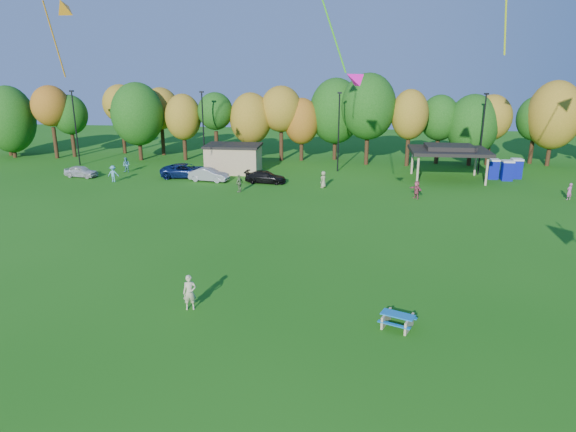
# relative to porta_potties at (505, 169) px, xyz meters

# --- Properties ---
(ground) EXTENTS (160.00, 160.00, 0.00)m
(ground) POSITION_rel_porta_potties_xyz_m (-20.33, -37.89, -1.10)
(ground) COLOR #19600F
(ground) RESTS_ON ground
(tree_line) EXTENTS (93.57, 10.55, 11.15)m
(tree_line) POSITION_rel_porta_potties_xyz_m (-21.35, 7.63, 4.82)
(tree_line) COLOR black
(tree_line) RESTS_ON ground
(lamp_posts) EXTENTS (64.50, 0.25, 9.09)m
(lamp_posts) POSITION_rel_porta_potties_xyz_m (-18.33, 2.11, 3.80)
(lamp_posts) COLOR black
(lamp_posts) RESTS_ON ground
(utility_building) EXTENTS (6.30, 4.30, 3.25)m
(utility_building) POSITION_rel_porta_potties_xyz_m (-30.33, 0.11, 0.54)
(utility_building) COLOR tan
(utility_building) RESTS_ON ground
(pavilion) EXTENTS (8.20, 6.20, 3.77)m
(pavilion) POSITION_rel_porta_potties_xyz_m (-6.33, -0.89, 2.13)
(pavilion) COLOR tan
(pavilion) RESTS_ON ground
(porta_potties) EXTENTS (3.75, 2.34, 2.18)m
(porta_potties) POSITION_rel_porta_potties_xyz_m (0.00, 0.00, 0.00)
(porta_potties) COLOR #0B1594
(porta_potties) RESTS_ON ground
(picnic_table) EXTENTS (1.98, 1.83, 0.69)m
(picnic_table) POSITION_rel_porta_potties_xyz_m (-14.58, -34.71, -0.70)
(picnic_table) COLOR tan
(picnic_table) RESTS_ON ground
(kite_flyer) EXTENTS (0.78, 0.62, 1.89)m
(kite_flyer) POSITION_rel_porta_potties_xyz_m (-25.14, -34.01, -0.15)
(kite_flyer) COLOR #BDB78E
(kite_flyer) RESTS_ON ground
(car_a) EXTENTS (3.94, 2.09, 1.28)m
(car_a) POSITION_rel_porta_potties_xyz_m (-46.70, -4.40, -0.46)
(car_a) COLOR silver
(car_a) RESTS_ON ground
(car_b) EXTENTS (4.45, 2.12, 1.41)m
(car_b) POSITION_rel_porta_potties_xyz_m (-31.99, -4.77, -0.39)
(car_b) COLOR #97979C
(car_b) RESTS_ON ground
(car_c) EXTENTS (5.81, 3.18, 1.54)m
(car_c) POSITION_rel_porta_potties_xyz_m (-34.97, -3.24, -0.33)
(car_c) COLOR #0D1E51
(car_c) RESTS_ON ground
(car_d) EXTENTS (4.52, 2.17, 1.27)m
(car_d) POSITION_rel_porta_potties_xyz_m (-25.80, -4.85, -0.46)
(car_d) COLOR black
(car_d) RESTS_ON ground
(far_person_0) EXTENTS (0.85, 0.99, 1.71)m
(far_person_0) POSITION_rel_porta_potties_xyz_m (-19.58, -6.31, -0.24)
(far_person_0) COLOR #9A9669
(far_person_0) RESTS_ON ground
(far_person_1) EXTENTS (1.31, 1.57, 1.69)m
(far_person_1) POSITION_rel_porta_potties_xyz_m (-10.68, -9.62, -0.25)
(far_person_1) COLOR #AB4759
(far_person_1) RESTS_ON ground
(far_person_2) EXTENTS (1.21, 0.78, 1.77)m
(far_person_2) POSITION_rel_porta_potties_xyz_m (-42.05, -6.28, -0.21)
(far_person_2) COLOR #5099B2
(far_person_2) RESTS_ON ground
(far_person_3) EXTENTS (0.82, 1.11, 1.75)m
(far_person_3) POSITION_rel_porta_potties_xyz_m (-27.72, -9.15, -0.22)
(far_person_3) COLOR #6C8753
(far_person_3) RESTS_ON ground
(far_person_4) EXTENTS (0.96, 0.81, 1.74)m
(far_person_4) POSITION_rel_porta_potties_xyz_m (-42.69, -1.41, -0.23)
(far_person_4) COLOR teal
(far_person_4) RESTS_ON ground
(far_person_5) EXTENTS (0.69, 0.61, 1.59)m
(far_person_5) POSITION_rel_porta_potties_xyz_m (3.44, -8.45, -0.30)
(far_person_5) COLOR #B75694
(far_person_5) RESTS_ON ground
(kite_0) EXTENTS (1.23, 3.21, 5.40)m
(kite_0) POSITION_rel_porta_potties_xyz_m (-36.57, -22.51, 14.79)
(kite_0) COLOR orange
(kite_13) EXTENTS (1.48, 1.31, 1.27)m
(kite_13) POSITION_rel_porta_potties_xyz_m (-17.09, -28.43, 10.45)
(kite_13) COLOR #FF0EA4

